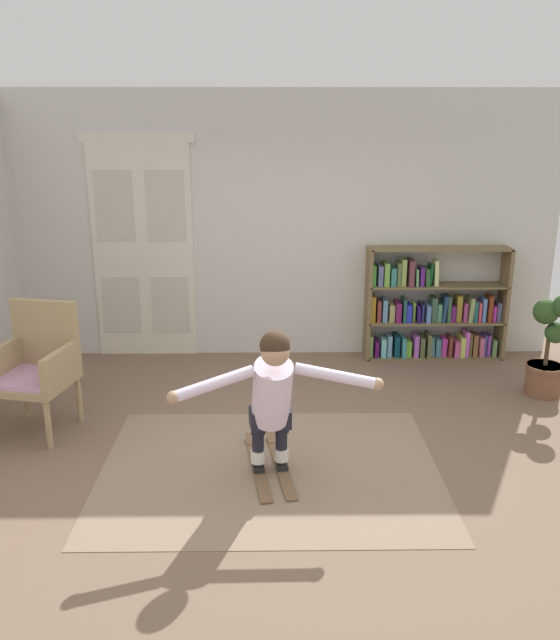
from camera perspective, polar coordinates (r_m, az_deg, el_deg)
ground_plane at (r=5.20m, az=1.01°, el=-12.44°), size 7.20×7.20×0.00m
back_wall at (r=7.22m, az=0.45°, el=8.17°), size 6.00×0.10×2.90m
double_door at (r=7.33m, az=-11.92°, el=6.20°), size 1.22×0.05×2.45m
rug at (r=5.12m, az=-0.90°, el=-12.96°), size 2.58×1.98×0.01m
bookshelf at (r=7.42m, az=13.01°, el=0.70°), size 1.55×0.30×1.26m
wicker_chair at (r=5.90m, az=-20.58°, el=-3.70°), size 0.71×0.71×1.10m
potted_plant at (r=6.71m, az=22.49°, el=-2.48°), size 0.38×0.42×1.04m
skis_pair at (r=5.13m, az=-0.95°, el=-12.59°), size 0.41×1.00×0.07m
person_skier at (r=4.67m, az=-0.67°, el=-6.29°), size 1.48×0.67×1.13m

